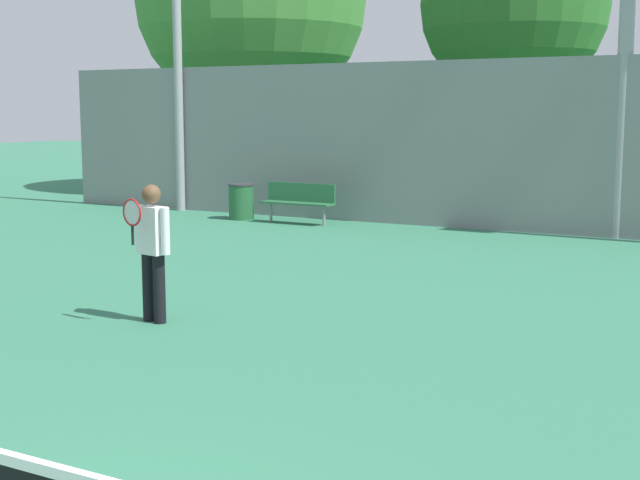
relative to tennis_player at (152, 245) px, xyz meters
The scene contains 5 objects.
tennis_player is the anchor object (origin of this frame).
bench_courtside_near 9.16m from the tennis_player, 110.01° to the left, with size 1.65×0.40×0.86m.
trash_bin 9.80m from the tennis_player, 118.30° to the left, with size 0.58×0.58×0.80m.
back_fence 10.07m from the tennis_player, 72.41° to the left, with size 26.63×0.06×3.43m.
tree_green_tall 14.86m from the tennis_player, 91.15° to the left, with size 4.65×4.65×7.33m.
Camera 1 is at (3.52, -2.47, 2.42)m, focal length 50.00 mm.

